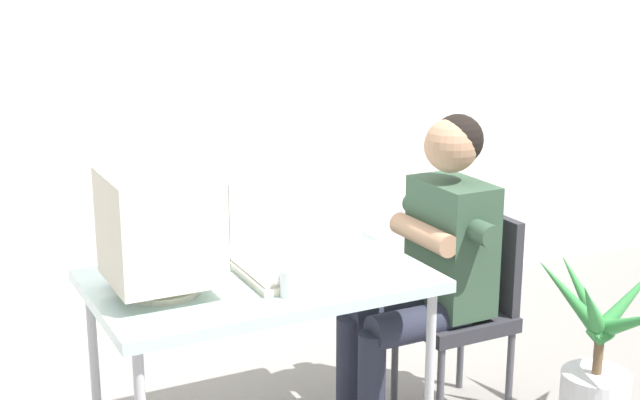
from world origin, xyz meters
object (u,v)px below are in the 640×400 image
object	(u,v)px
office_chair	(466,302)
potted_plant	(597,361)
crt_monitor	(161,227)
person_seated	(430,259)
desk_mug	(291,283)
desk	(258,288)
keyboard	(259,272)

from	to	relation	value
office_chair	potted_plant	bearing A→B (deg)	-41.42
crt_monitor	person_seated	xyz separation A→B (m)	(1.11, 0.02, -0.29)
desk_mug	desk	bearing A→B (deg)	93.54
person_seated	desk_mug	xyz separation A→B (m)	(-0.73, -0.25, 0.10)
desk	person_seated	world-z (taller)	person_seated
potted_plant	desk	bearing A→B (deg)	164.88
keyboard	desk_mug	distance (m)	0.24
office_chair	desk	bearing A→B (deg)	179.74
desk	crt_monitor	bearing A→B (deg)	-175.54
desk_mug	keyboard	bearing A→B (deg)	94.59
office_chair	desk_mug	distance (m)	1.00
potted_plant	desk_mug	size ratio (longest dim) A/B	7.68
person_seated	desk	bearing A→B (deg)	179.68
person_seated	potted_plant	world-z (taller)	person_seated
keyboard	desk	bearing A→B (deg)	78.88
desk_mug	crt_monitor	bearing A→B (deg)	149.57
person_seated	desk_mug	size ratio (longest dim) A/B	13.58
crt_monitor	keyboard	bearing A→B (deg)	1.86
desk	desk_mug	distance (m)	0.27
keyboard	potted_plant	distance (m)	1.47
keyboard	desk_mug	xyz separation A→B (m)	(0.02, -0.23, 0.03)
keyboard	person_seated	bearing A→B (deg)	0.95
crt_monitor	potted_plant	bearing A→B (deg)	-11.10
person_seated	potted_plant	size ratio (longest dim) A/B	1.77
potted_plant	keyboard	bearing A→B (deg)	165.58
person_seated	potted_plant	bearing A→B (deg)	-31.14
desk	person_seated	size ratio (longest dim) A/B	0.94
office_chair	potted_plant	world-z (taller)	office_chair
desk	crt_monitor	size ratio (longest dim) A/B	2.82
desk	keyboard	xyz separation A→B (m)	(-0.00, -0.02, 0.07)
keyboard	office_chair	xyz separation A→B (m)	(0.94, 0.01, -0.29)
office_chair	person_seated	size ratio (longest dim) A/B	0.67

